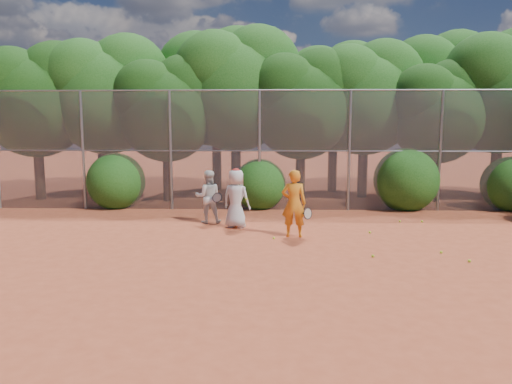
{
  "coord_description": "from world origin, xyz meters",
  "views": [
    {
      "loc": [
        -0.56,
        -10.74,
        2.98
      ],
      "look_at": [
        -1.0,
        2.5,
        1.1
      ],
      "focal_mm": 35.0,
      "sensor_mm": 36.0,
      "label": 1
    }
  ],
  "objects": [
    {
      "name": "tree_10",
      "position": [
        -2.93,
        11.05,
        4.63
      ],
      "size": [
        5.15,
        4.48,
        7.06
      ],
      "color": "black",
      "rests_on": "ground"
    },
    {
      "name": "bush_2",
      "position": [
        4.0,
        6.3,
        1.1
      ],
      "size": [
        2.2,
        2.2,
        2.2
      ],
      "primitive_type": "sphere",
      "color": "#184812",
      "rests_on": "ground"
    },
    {
      "name": "tree_0",
      "position": [
        -9.44,
        8.04,
        3.93
      ],
      "size": [
        4.38,
        3.81,
        6.0
      ],
      "color": "black",
      "rests_on": "ground"
    },
    {
      "name": "tree_9",
      "position": [
        -7.94,
        10.84,
        4.34
      ],
      "size": [
        4.83,
        4.2,
        6.62
      ],
      "color": "black",
      "rests_on": "ground"
    },
    {
      "name": "bush_0",
      "position": [
        -6.0,
        6.3,
        1.0
      ],
      "size": [
        2.0,
        2.0,
        2.0
      ],
      "primitive_type": "sphere",
      "color": "#184812",
      "rests_on": "ground"
    },
    {
      "name": "tree_4",
      "position": [
        0.55,
        8.24,
        3.76
      ],
      "size": [
        4.19,
        3.64,
        5.73
      ],
      "color": "black",
      "rests_on": "ground"
    },
    {
      "name": "bush_3",
      "position": [
        7.5,
        6.3,
        0.95
      ],
      "size": [
        1.9,
        1.9,
        1.9
      ],
      "primitive_type": "sphere",
      "color": "#184812",
      "rests_on": "ground"
    },
    {
      "name": "ball_3",
      "position": [
        3.65,
        -0.29,
        0.03
      ],
      "size": [
        0.07,
        0.07,
        0.07
      ],
      "primitive_type": "sphere",
      "color": "#BDDD28",
      "rests_on": "ground"
    },
    {
      "name": "tree_5",
      "position": [
        3.06,
        9.04,
        4.05
      ],
      "size": [
        4.51,
        3.92,
        6.17
      ],
      "color": "black",
      "rests_on": "ground"
    },
    {
      "name": "ball_4",
      "position": [
        -0.52,
        1.68,
        0.03
      ],
      "size": [
        0.07,
        0.07,
        0.07
      ],
      "primitive_type": "sphere",
      "color": "#BDDD28",
      "rests_on": "ground"
    },
    {
      "name": "tree_11",
      "position": [
        2.06,
        10.64,
        4.16
      ],
      "size": [
        4.64,
        4.03,
        6.35
      ],
      "color": "black",
      "rests_on": "ground"
    },
    {
      "name": "ball_0",
      "position": [
        3.29,
        0.41,
        0.03
      ],
      "size": [
        0.07,
        0.07,
        0.07
      ],
      "primitive_type": "sphere",
      "color": "#BDDD28",
      "rests_on": "ground"
    },
    {
      "name": "ball_2",
      "position": [
        1.67,
        0.04,
        0.03
      ],
      "size": [
        0.07,
        0.07,
        0.07
      ],
      "primitive_type": "sphere",
      "color": "#BDDD28",
      "rests_on": "ground"
    },
    {
      "name": "bush_1",
      "position": [
        -1.0,
        6.3,
        0.9
      ],
      "size": [
        1.8,
        1.8,
        1.8
      ],
      "primitive_type": "sphere",
      "color": "#184812",
      "rests_on": "ground"
    },
    {
      "name": "tree_6",
      "position": [
        5.55,
        8.03,
        3.47
      ],
      "size": [
        3.86,
        3.36,
        5.29
      ],
      "color": "black",
      "rests_on": "ground"
    },
    {
      "name": "player_white",
      "position": [
        -2.45,
        3.72,
        0.78
      ],
      "size": [
        0.88,
        0.75,
        1.56
      ],
      "rotation": [
        0.0,
        0.0,
        3.27
      ],
      "color": "silver",
      "rests_on": "ground"
    },
    {
      "name": "tree_12",
      "position": [
        6.56,
        11.24,
        4.51
      ],
      "size": [
        5.02,
        4.37,
        6.88
      ],
      "color": "black",
      "rests_on": "ground"
    },
    {
      "name": "ball_6",
      "position": [
        3.89,
        3.96,
        0.03
      ],
      "size": [
        0.07,
        0.07,
        0.07
      ],
      "primitive_type": "sphere",
      "color": "#BDDD28",
      "rests_on": "ground"
    },
    {
      "name": "tree_2",
      "position": [
        -4.45,
        7.83,
        3.58
      ],
      "size": [
        3.99,
        3.47,
        5.47
      ],
      "color": "black",
      "rests_on": "ground"
    },
    {
      "name": "ground",
      "position": [
        0.0,
        0.0,
        0.0
      ],
      "size": [
        80.0,
        80.0,
        0.0
      ],
      "primitive_type": "plane",
      "color": "#A44025",
      "rests_on": "ground"
    },
    {
      "name": "fence_back",
      "position": [
        -0.12,
        6.0,
        2.05
      ],
      "size": [
        20.05,
        0.09,
        4.03
      ],
      "color": "gray",
      "rests_on": "ground"
    },
    {
      "name": "tree_3",
      "position": [
        -1.94,
        8.84,
        4.4
      ],
      "size": [
        4.89,
        4.26,
        6.7
      ],
      "color": "black",
      "rests_on": "ground"
    },
    {
      "name": "player_teen",
      "position": [
        -1.58,
        3.07,
        0.84
      ],
      "size": [
        0.95,
        0.81,
        1.68
      ],
      "rotation": [
        0.0,
        0.0,
        2.73
      ],
      "color": "silver",
      "rests_on": "ground"
    },
    {
      "name": "ball_5",
      "position": [
        3.24,
        3.96,
        0.03
      ],
      "size": [
        0.07,
        0.07,
        0.07
      ],
      "primitive_type": "sphere",
      "color": "#BDDD28",
      "rests_on": "ground"
    },
    {
      "name": "tree_7",
      "position": [
        8.06,
        8.64,
        4.28
      ],
      "size": [
        4.77,
        4.14,
        6.53
      ],
      "color": "black",
      "rests_on": "ground"
    },
    {
      "name": "ball_1",
      "position": [
        2.06,
        2.43,
        0.03
      ],
      "size": [
        0.07,
        0.07,
        0.07
      ],
      "primitive_type": "sphere",
      "color": "#BDDD28",
      "rests_on": "ground"
    },
    {
      "name": "tree_1",
      "position": [
        -6.94,
        8.54,
        4.16
      ],
      "size": [
        4.64,
        4.03,
        6.35
      ],
      "color": "black",
      "rests_on": "ground"
    },
    {
      "name": "player_yellow",
      "position": [
        -0.0,
        2.0,
        0.88
      ],
      "size": [
        0.82,
        0.55,
        1.76
      ],
      "rotation": [
        0.0,
        0.0,
        3.07
      ],
      "color": "orange",
      "rests_on": "ground"
    }
  ]
}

